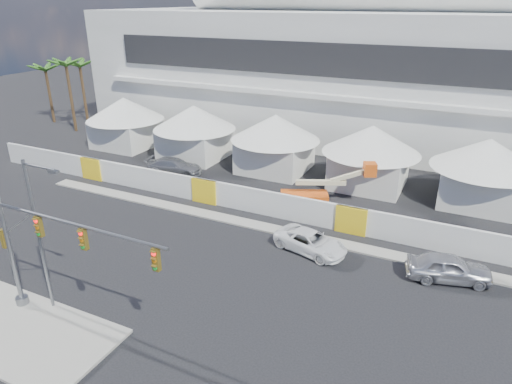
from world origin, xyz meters
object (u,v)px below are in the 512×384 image
at_px(lot_car_c, 174,166).
at_px(boom_lift, 313,196).
at_px(sedan_silver, 449,268).
at_px(pickup_curb, 311,242).
at_px(streetlight_median, 40,228).
at_px(traffic_mast, 41,251).

distance_m(lot_car_c, boom_lift, 14.30).
height_order(sedan_silver, pickup_curb, sedan_silver).
relative_size(sedan_silver, streetlight_median, 0.58).
distance_m(lot_car_c, traffic_mast, 21.45).
bearing_deg(streetlight_median, lot_car_c, 107.41).
bearing_deg(pickup_curb, boom_lift, 33.34).
bearing_deg(lot_car_c, pickup_curb, -130.09).
bearing_deg(sedan_silver, lot_car_c, 58.22).
xyz_separation_m(pickup_curb, traffic_mast, (-9.71, -12.21, 3.30)).
xyz_separation_m(sedan_silver, lot_car_c, (-24.71, 7.55, -0.05)).
bearing_deg(sedan_silver, boom_lift, 45.26).
bearing_deg(boom_lift, streetlight_median, -138.30).
bearing_deg(boom_lift, pickup_curb, -95.92).
bearing_deg(sedan_silver, pickup_curb, 77.81).
bearing_deg(pickup_curb, lot_car_c, 79.20).
relative_size(sedan_silver, pickup_curb, 0.97).
bearing_deg(streetlight_median, pickup_curb, 48.74).
distance_m(sedan_silver, pickup_curb, 8.38).
bearing_deg(sedan_silver, traffic_mast, 110.06).
bearing_deg(streetlight_median, boom_lift, 65.88).
xyz_separation_m(traffic_mast, streetlight_median, (-0.49, 0.58, 0.89)).
distance_m(sedan_silver, traffic_mast, 22.27).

